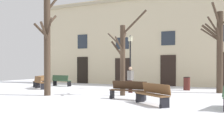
# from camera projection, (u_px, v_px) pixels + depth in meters

# --- Properties ---
(ground_plane) EXTENTS (32.09, 32.09, 0.00)m
(ground_plane) POSITION_uv_depth(u_px,v_px,m) (100.00, 95.00, 13.88)
(ground_plane) COLOR white
(building_facade) EXTENTS (20.06, 0.60, 7.71)m
(building_facade) POSITION_uv_depth(u_px,v_px,m) (145.00, 40.00, 21.39)
(building_facade) COLOR beige
(building_facade) RESTS_ON ground
(tree_near_facade) EXTENTS (1.04, 2.20, 6.16)m
(tree_near_facade) POSITION_uv_depth(u_px,v_px,m) (48.00, 43.00, 13.74)
(tree_near_facade) COLOR #423326
(tree_near_facade) RESTS_ON ground
(tree_center) EXTENTS (2.82, 2.10, 4.54)m
(tree_center) POSITION_uv_depth(u_px,v_px,m) (123.00, 56.00, 13.75)
(tree_center) COLOR #423326
(tree_center) RESTS_ON ground
(tree_right_of_center) EXTENTS (2.05, 2.03, 5.37)m
(tree_right_of_center) POSITION_uv_depth(u_px,v_px,m) (219.00, 48.00, 15.03)
(tree_right_of_center) COLOR #423326
(tree_right_of_center) RESTS_ON ground
(streetlamp) EXTENTS (0.30, 0.30, 3.83)m
(streetlamp) POSITION_uv_depth(u_px,v_px,m) (130.00, 56.00, 17.84)
(streetlamp) COLOR black
(streetlamp) RESTS_ON ground
(litter_bin) EXTENTS (0.46, 0.46, 0.89)m
(litter_bin) POSITION_uv_depth(u_px,v_px,m) (187.00, 84.00, 16.79)
(litter_bin) COLOR #4C1E19
(litter_bin) RESTS_ON ground
(bench_near_lamp) EXTENTS (1.54, 1.23, 0.90)m
(bench_near_lamp) POSITION_uv_depth(u_px,v_px,m) (40.00, 82.00, 17.81)
(bench_near_lamp) COLOR brown
(bench_near_lamp) RESTS_ON ground
(bench_far_corner) EXTENTS (1.89, 0.60, 0.89)m
(bench_far_corner) POSITION_uv_depth(u_px,v_px,m) (128.00, 90.00, 12.13)
(bench_far_corner) COLOR #3D2819
(bench_far_corner) RESTS_ON ground
(bench_facing_shops) EXTENTS (1.76, 0.69, 0.89)m
(bench_facing_shops) POSITION_uv_depth(u_px,v_px,m) (61.00, 80.00, 20.36)
(bench_facing_shops) COLOR #2D4C33
(bench_facing_shops) RESTS_ON ground
(bench_back_to_back_right) EXTENTS (0.95, 1.81, 0.89)m
(bench_back_to_back_right) POSITION_uv_depth(u_px,v_px,m) (41.00, 81.00, 19.76)
(bench_back_to_back_right) COLOR brown
(bench_back_to_back_right) RESTS_ON ground
(bench_by_litter_bin) EXTENTS (1.77, 1.58, 0.89)m
(bench_by_litter_bin) POSITION_uv_depth(u_px,v_px,m) (153.00, 94.00, 10.43)
(bench_by_litter_bin) COLOR brown
(bench_by_litter_bin) RESTS_ON ground
(person_near_bench) EXTENTS (0.44, 0.39, 1.58)m
(person_near_bench) POSITION_uv_depth(u_px,v_px,m) (130.00, 78.00, 15.27)
(person_near_bench) COLOR #350F0F
(person_near_bench) RESTS_ON ground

